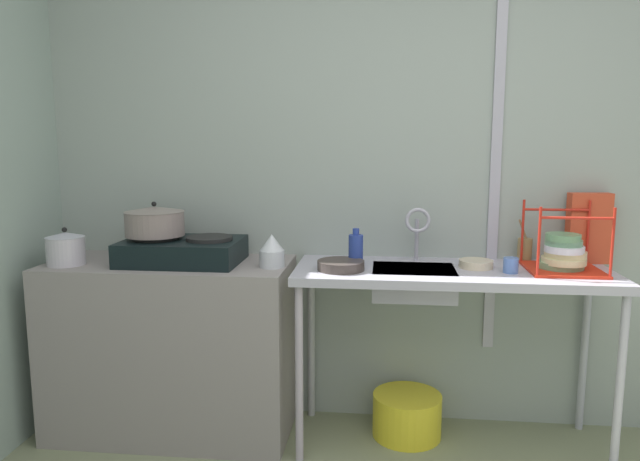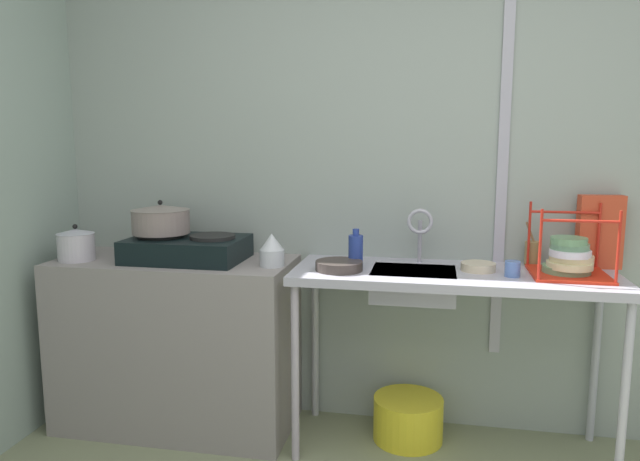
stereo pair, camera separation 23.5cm
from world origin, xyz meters
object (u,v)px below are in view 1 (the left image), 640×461
at_px(frying_pan, 341,265).
at_px(cereal_box, 588,228).
at_px(percolator, 272,251).
at_px(pot_beside_stove, 66,248).
at_px(dish_rack, 563,255).
at_px(bucket_on_floor, 407,415).
at_px(utensil_jar, 525,250).
at_px(bottle_by_sink, 356,250).
at_px(sink_basin, 413,282).
at_px(small_bowl_on_drainboard, 476,264).
at_px(stove, 183,250).
at_px(faucet, 418,225).
at_px(pot_on_left_burner, 155,221).
at_px(cup_by_rack, 511,265).

xyz_separation_m(frying_pan, cereal_box, (1.16, 0.29, 0.15)).
height_order(percolator, cereal_box, cereal_box).
relative_size(pot_beside_stove, dish_rack, 0.56).
xyz_separation_m(percolator, dish_rack, (1.32, 0.06, -0.00)).
bearing_deg(bucket_on_floor, utensil_jar, 15.11).
bearing_deg(bottle_by_sink, pot_beside_stove, -175.06).
distance_m(sink_basin, small_bowl_on_drainboard, 0.30).
relative_size(stove, utensil_jar, 2.68).
bearing_deg(stove, faucet, 6.45).
bearing_deg(pot_beside_stove, dish_rack, 2.91).
bearing_deg(utensil_jar, stove, -172.76).
distance_m(dish_rack, bottle_by_sink, 0.93).
bearing_deg(bucket_on_floor, bottle_by_sink, -169.81).
xyz_separation_m(pot_beside_stove, percolator, (0.98, 0.05, -0.00)).
xyz_separation_m(percolator, sink_basin, (0.65, 0.04, -0.14)).
bearing_deg(small_bowl_on_drainboard, cereal_box, 17.38).
xyz_separation_m(pot_on_left_burner, cup_by_rack, (1.65, -0.06, -0.17)).
bearing_deg(percolator, small_bowl_on_drainboard, 5.48).
bearing_deg(bucket_on_floor, stove, -176.90).
height_order(frying_pan, bottle_by_sink, bottle_by_sink).
height_order(percolator, faucet, faucet).
relative_size(pot_on_left_burner, dish_rack, 0.89).
xyz_separation_m(small_bowl_on_drainboard, bottle_by_sink, (-0.55, -0.02, 0.06)).
bearing_deg(percolator, dish_rack, 2.79).
distance_m(stove, pot_beside_stove, 0.54).
relative_size(cereal_box, bucket_on_floor, 1.00).
height_order(pot_on_left_burner, bottle_by_sink, pot_on_left_burner).
relative_size(frying_pan, bucket_on_floor, 0.64).
xyz_separation_m(frying_pan, bucket_on_floor, (0.32, 0.14, -0.77)).
xyz_separation_m(pot_on_left_burner, pot_beside_stove, (-0.40, -0.11, -0.12)).
distance_m(faucet, cereal_box, 0.81).
distance_m(bottle_by_sink, bucket_on_floor, 0.87).
bearing_deg(percolator, utensil_jar, 12.31).
height_order(sink_basin, utensil_jar, utensil_jar).
relative_size(stove, cup_by_rack, 8.07).
bearing_deg(percolator, bucket_on_floor, 9.85).
xyz_separation_m(percolator, utensil_jar, (1.20, 0.26, -0.02)).
xyz_separation_m(small_bowl_on_drainboard, bucket_on_floor, (-0.30, 0.02, -0.77)).
bearing_deg(bucket_on_floor, frying_pan, -156.75).
distance_m(pot_on_left_burner, percolator, 0.59).
bearing_deg(bucket_on_floor, pot_beside_stove, -174.22).
height_order(pot_beside_stove, dish_rack, dish_rack).
height_order(stove, sink_basin, stove).
bearing_deg(pot_on_left_burner, bucket_on_floor, 2.76).
distance_m(percolator, cup_by_rack, 1.08).
bearing_deg(utensil_jar, pot_beside_stove, -171.80).
relative_size(pot_on_left_burner, utensil_jar, 1.37).
height_order(bottle_by_sink, cereal_box, cereal_box).
bearing_deg(frying_pan, percolator, 175.38).
relative_size(stove, pot_beside_stove, 3.09).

